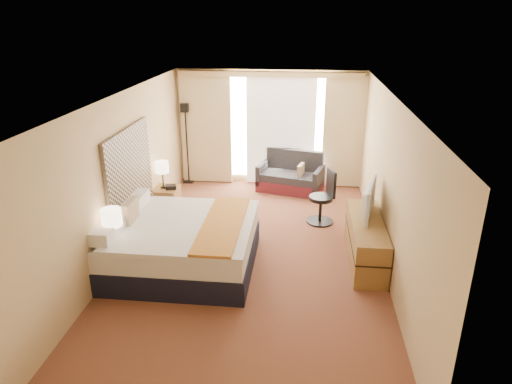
# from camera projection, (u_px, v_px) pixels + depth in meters

# --- Properties ---
(floor) EXTENTS (4.20, 7.00, 0.02)m
(floor) POSITION_uv_depth(u_px,v_px,m) (252.00, 254.00, 7.61)
(floor) COLOR maroon
(floor) RESTS_ON ground
(ceiling) EXTENTS (4.20, 7.00, 0.02)m
(ceiling) POSITION_uv_depth(u_px,v_px,m) (252.00, 97.00, 6.65)
(ceiling) COLOR silver
(ceiling) RESTS_ON wall_back
(wall_back) EXTENTS (4.20, 0.02, 2.60)m
(wall_back) POSITION_uv_depth(u_px,v_px,m) (270.00, 128.00, 10.37)
(wall_back) COLOR tan
(wall_back) RESTS_ON ground
(wall_front) EXTENTS (4.20, 0.02, 2.60)m
(wall_front) POSITION_uv_depth(u_px,v_px,m) (205.00, 321.00, 3.89)
(wall_front) COLOR tan
(wall_front) RESTS_ON ground
(wall_left) EXTENTS (0.02, 7.00, 2.60)m
(wall_left) POSITION_uv_depth(u_px,v_px,m) (123.00, 176.00, 7.34)
(wall_left) COLOR tan
(wall_left) RESTS_ON ground
(wall_right) EXTENTS (0.02, 7.00, 2.60)m
(wall_right) POSITION_uv_depth(u_px,v_px,m) (389.00, 186.00, 6.92)
(wall_right) COLOR tan
(wall_right) RESTS_ON ground
(headboard) EXTENTS (0.06, 1.85, 1.50)m
(headboard) POSITION_uv_depth(u_px,v_px,m) (130.00, 173.00, 7.53)
(headboard) COLOR black
(headboard) RESTS_ON wall_left
(nightstand_left) EXTENTS (0.45, 0.52, 0.55)m
(nightstand_left) POSITION_uv_depth(u_px,v_px,m) (118.00, 266.00, 6.72)
(nightstand_left) COLOR olive
(nightstand_left) RESTS_ON floor
(nightstand_right) EXTENTS (0.45, 0.52, 0.55)m
(nightstand_right) POSITION_uv_depth(u_px,v_px,m) (167.00, 201.00, 9.03)
(nightstand_right) COLOR olive
(nightstand_right) RESTS_ON floor
(media_dresser) EXTENTS (0.50, 1.80, 0.70)m
(media_dresser) POSITION_uv_depth(u_px,v_px,m) (366.00, 241.00, 7.30)
(media_dresser) COLOR olive
(media_dresser) RESTS_ON floor
(window) EXTENTS (2.30, 0.02, 2.30)m
(window) POSITION_uv_depth(u_px,v_px,m) (281.00, 128.00, 10.31)
(window) COLOR white
(window) RESTS_ON wall_back
(curtains) EXTENTS (4.12, 0.19, 2.56)m
(curtains) POSITION_uv_depth(u_px,v_px,m) (269.00, 125.00, 10.22)
(curtains) COLOR beige
(curtains) RESTS_ON floor
(bed) EXTENTS (2.23, 2.04, 1.08)m
(bed) POSITION_uv_depth(u_px,v_px,m) (181.00, 243.00, 7.11)
(bed) COLOR black
(bed) RESTS_ON floor
(loveseat) EXTENTS (1.55, 1.09, 0.88)m
(loveseat) POSITION_uv_depth(u_px,v_px,m) (291.00, 178.00, 10.26)
(loveseat) COLOR maroon
(loveseat) RESTS_ON floor
(floor_lamp) EXTENTS (0.24, 0.24, 1.87)m
(floor_lamp) POSITION_uv_depth(u_px,v_px,m) (186.00, 127.00, 10.36)
(floor_lamp) COLOR black
(floor_lamp) RESTS_ON floor
(desk_chair) EXTENTS (0.51, 0.51, 1.05)m
(desk_chair) POSITION_uv_depth(u_px,v_px,m) (324.00, 199.00, 8.61)
(desk_chair) COLOR black
(desk_chair) RESTS_ON floor
(lamp_left) EXTENTS (0.29, 0.29, 0.61)m
(lamp_left) POSITION_uv_depth(u_px,v_px,m) (112.00, 218.00, 6.49)
(lamp_left) COLOR black
(lamp_left) RESTS_ON nightstand_left
(lamp_right) EXTENTS (0.26, 0.26, 0.54)m
(lamp_right) POSITION_uv_depth(u_px,v_px,m) (162.00, 168.00, 8.77)
(lamp_right) COLOR black
(lamp_right) RESTS_ON nightstand_right
(tissue_box) EXTENTS (0.16, 0.16, 0.11)m
(tissue_box) POSITION_uv_depth(u_px,v_px,m) (123.00, 248.00, 6.55)
(tissue_box) COLOR #97CCE9
(tissue_box) RESTS_ON nightstand_left
(telephone) EXTENTS (0.23, 0.21, 0.08)m
(telephone) POSITION_uv_depth(u_px,v_px,m) (171.00, 187.00, 8.87)
(telephone) COLOR black
(telephone) RESTS_ON nightstand_right
(television) EXTENTS (0.34, 0.96, 0.55)m
(television) POSITION_uv_depth(u_px,v_px,m) (364.00, 199.00, 7.27)
(television) COLOR black
(television) RESTS_ON media_dresser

